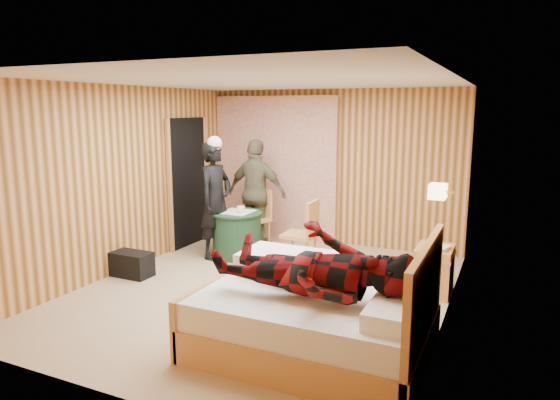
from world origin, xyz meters
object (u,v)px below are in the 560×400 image
at_px(man_at_table, 257,193).
at_px(man_on_bed, 314,252).
at_px(chair_far, 258,214).
at_px(woman_standing, 216,200).
at_px(duffel_bag, 131,264).
at_px(chair_near, 305,229).
at_px(bed, 319,315).
at_px(wall_lamp, 438,191).
at_px(nightstand, 434,269).
at_px(round_table, 237,234).

height_order(man_at_table, man_on_bed, man_on_bed).
xyz_separation_m(chair_far, woman_standing, (-0.29, -0.78, 0.32)).
xyz_separation_m(duffel_bag, woman_standing, (0.57, 1.22, 0.70)).
bearing_deg(woman_standing, chair_near, -81.94).
distance_m(bed, man_on_bed, 0.70).
height_order(duffel_bag, man_at_table, man_at_table).
xyz_separation_m(wall_lamp, man_on_bed, (-0.77, -1.76, -0.32)).
bearing_deg(man_on_bed, woman_standing, 136.64).
bearing_deg(nightstand, woman_standing, 177.05).
height_order(wall_lamp, chair_far, wall_lamp).
distance_m(bed, man_at_table, 3.63).
relative_size(round_table, man_on_bed, 0.44).
bearing_deg(wall_lamp, man_on_bed, -113.78).
relative_size(wall_lamp, round_table, 0.34).
bearing_deg(man_on_bed, round_table, 131.48).
bearing_deg(woman_standing, chair_far, -14.93).
bearing_deg(round_table, duffel_bag, -120.82).
distance_m(chair_near, woman_standing, 1.43).
bearing_deg(wall_lamp, chair_far, 155.67).
distance_m(duffel_bag, man_at_table, 2.30).
distance_m(wall_lamp, round_table, 3.18).
height_order(round_table, man_on_bed, man_on_bed).
bearing_deg(man_at_table, woman_standing, 74.24).
relative_size(nightstand, chair_near, 0.62).
height_order(nightstand, duffel_bag, nightstand).
relative_size(chair_near, woman_standing, 0.55).
bearing_deg(round_table, chair_far, 86.96).
height_order(round_table, chair_far, chair_far).
distance_m(round_table, chair_far, 0.65).
bearing_deg(nightstand, man_on_bed, -108.90).
distance_m(chair_far, man_at_table, 0.33).
distance_m(wall_lamp, bed, 1.98).
bearing_deg(man_on_bed, bed, 96.78).
xyz_separation_m(chair_far, chair_near, (1.11, -0.71, 0.01)).
bearing_deg(wall_lamp, round_table, 166.59).
distance_m(round_table, chair_near, 1.16).
height_order(nightstand, woman_standing, woman_standing).
height_order(round_table, chair_near, chair_near).
bearing_deg(duffel_bag, wall_lamp, 10.58).
relative_size(bed, man_at_table, 1.18).
bearing_deg(chair_far, woman_standing, -86.92).
bearing_deg(man_at_table, chair_far, 136.72).
distance_m(wall_lamp, chair_far, 3.29).
relative_size(duffel_bag, woman_standing, 0.33).
height_order(chair_near, woman_standing, woman_standing).
distance_m(chair_far, duffel_bag, 2.21).
height_order(chair_far, woman_standing, woman_standing).
bearing_deg(man_at_table, duffel_bag, 69.70).
height_order(bed, chair_far, bed).
xyz_separation_m(duffel_bag, man_on_bed, (3.00, -1.07, 0.82)).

